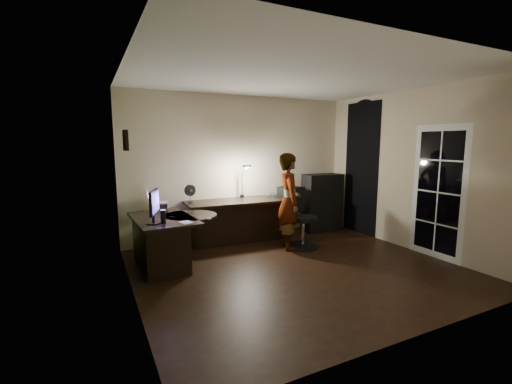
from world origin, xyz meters
name	(u,v)px	position (x,y,z in m)	size (l,w,h in m)	color
floor	(297,268)	(0.00, 0.00, -0.01)	(4.50, 4.00, 0.01)	black
ceiling	(300,77)	(0.00, 0.00, 2.71)	(4.50, 4.00, 0.01)	silver
wall_back	(241,167)	(0.00, 2.00, 1.35)	(4.50, 0.01, 2.70)	beige
wall_front	(423,197)	(0.00, -2.00, 1.35)	(4.50, 0.01, 2.70)	beige
wall_left	(129,185)	(-2.25, 0.00, 1.35)	(0.01, 4.00, 2.70)	beige
wall_right	(410,171)	(2.25, 0.00, 1.35)	(0.01, 4.00, 2.70)	beige
green_wall_overlay	(130,185)	(-2.24, 0.00, 1.35)	(0.00, 4.00, 2.70)	#485D2C
arched_doorway	(361,169)	(2.24, 1.15, 1.30)	(0.01, 0.90, 2.60)	black
french_door	(438,192)	(2.24, -0.55, 1.05)	(0.02, 0.92, 2.10)	white
framed_picture	(125,140)	(-2.22, 0.45, 1.85)	(0.04, 0.30, 0.25)	black
desk_left	(164,242)	(-1.72, 0.91, 0.37)	(0.80, 1.30, 0.75)	black
desk_right	(242,221)	(-0.15, 1.62, 0.39)	(2.07, 0.73, 0.78)	black
cabinet	(322,203)	(1.65, 1.61, 0.59)	(0.78, 0.39, 1.18)	black
laptop_stand	(158,207)	(-1.68, 1.52, 0.80)	(0.25, 0.21, 0.10)	silver
laptop	(158,196)	(-1.68, 1.52, 0.97)	(0.34, 0.32, 0.23)	silver
monitor	(153,212)	(-1.91, 0.58, 0.91)	(0.10, 0.49, 0.33)	black
mouse	(209,219)	(-1.17, 0.47, 0.77)	(0.06, 0.09, 0.04)	silver
phone	(166,211)	(-1.59, 1.30, 0.75)	(0.06, 0.12, 0.01)	black
pen	(172,217)	(-1.60, 0.87, 0.75)	(0.01, 0.13, 0.01)	black
speaker	(163,217)	(-1.79, 0.53, 0.84)	(0.07, 0.07, 0.18)	black
notepad	(187,222)	(-1.50, 0.43, 0.75)	(0.14, 0.19, 0.01)	silver
desk_fan	(190,193)	(-1.09, 1.75, 0.94)	(0.20, 0.11, 0.31)	black
headphones	(271,195)	(0.45, 1.62, 0.83)	(0.18, 0.08, 0.09)	#0E5C96
printer	(290,191)	(0.85, 1.58, 0.89)	(0.42, 0.33, 0.19)	black
desk_lamp	(242,180)	(-0.08, 1.78, 1.12)	(0.16, 0.30, 0.67)	black
office_chair	(303,218)	(0.66, 0.83, 0.52)	(0.58, 0.58, 1.03)	black
person	(289,202)	(0.39, 0.87, 0.82)	(0.59, 0.39, 1.65)	#D8A88C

